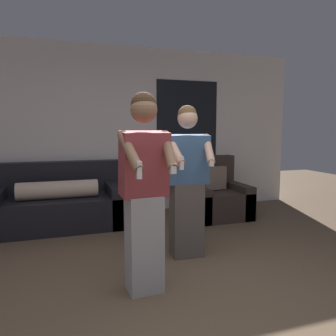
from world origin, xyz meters
name	(u,v)px	position (x,y,z in m)	size (l,w,h in m)	color
ground_plane	(199,322)	(0.00, 0.00, 0.00)	(14.00, 14.00, 0.00)	brown
wall_back	(120,131)	(0.02, 3.32, 1.35)	(6.30, 0.07, 2.70)	silver
couch	(59,204)	(-0.96, 2.80, 0.31)	(1.93, 0.97, 0.90)	black
armchair	(214,197)	(1.39, 2.60, 0.31)	(0.90, 0.88, 0.94)	#332823
person_left	(144,192)	(-0.26, 0.57, 0.87)	(0.45, 0.48, 1.68)	#B2B2B7
person_right	(187,182)	(0.37, 1.20, 0.82)	(0.50, 0.48, 1.63)	#56514C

